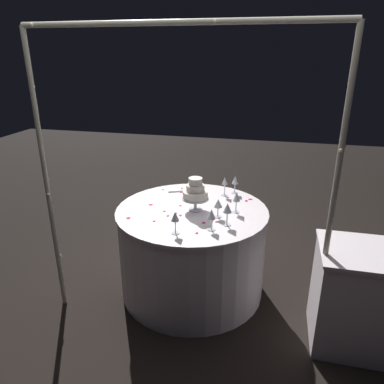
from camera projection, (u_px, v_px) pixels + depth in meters
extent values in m
plane|color=black|center=(192.00, 288.00, 3.22)|extent=(12.00, 12.00, 0.00)
cylinder|color=#B7B29E|center=(332.00, 209.00, 2.22)|extent=(0.04, 0.04, 2.12)
cylinder|color=#B7B29E|center=(47.00, 184.00, 2.65)|extent=(0.04, 0.04, 2.12)
cylinder|color=#B7B29E|center=(174.00, 22.00, 2.05)|extent=(1.99, 0.04, 0.04)
sphere|color=#F9EAB2|center=(344.00, 146.00, 2.08)|extent=(0.02, 0.02, 0.02)
sphere|color=#F9EAB2|center=(60.00, 257.00, 2.89)|extent=(0.02, 0.02, 0.02)
sphere|color=#F9EAB2|center=(320.00, 20.00, 1.89)|extent=(0.02, 0.02, 0.02)
sphere|color=#F9EAB2|center=(341.00, 150.00, 2.07)|extent=(0.02, 0.02, 0.02)
sphere|color=#F9EAB2|center=(33.00, 87.00, 2.40)|extent=(0.02, 0.02, 0.02)
sphere|color=#F9EAB2|center=(269.00, 21.00, 1.96)|extent=(0.02, 0.02, 0.02)
sphere|color=#F9EAB2|center=(315.00, 321.00, 2.53)|extent=(0.02, 0.02, 0.02)
sphere|color=#F9EAB2|center=(48.00, 194.00, 2.66)|extent=(0.02, 0.02, 0.02)
sphere|color=#F9EAB2|center=(215.00, 21.00, 1.99)|extent=(0.02, 0.02, 0.02)
sphere|color=#F9EAB2|center=(343.00, 130.00, 2.05)|extent=(0.02, 0.02, 0.02)
sphere|color=#F9EAB2|center=(60.00, 256.00, 2.87)|extent=(0.02, 0.02, 0.02)
sphere|color=#F9EAB2|center=(170.00, 23.00, 2.08)|extent=(0.02, 0.02, 0.02)
sphere|color=#F9EAB2|center=(351.00, 82.00, 1.97)|extent=(0.02, 0.02, 0.02)
sphere|color=#F9EAB2|center=(60.00, 276.00, 2.94)|extent=(0.02, 0.02, 0.02)
sphere|color=#F9EAB2|center=(118.00, 23.00, 2.13)|extent=(0.02, 0.02, 0.02)
sphere|color=#F9EAB2|center=(339.00, 168.00, 2.14)|extent=(0.02, 0.02, 0.02)
sphere|color=#F9EAB2|center=(58.00, 251.00, 2.87)|extent=(0.02, 0.02, 0.02)
sphere|color=#F9EAB2|center=(75.00, 24.00, 2.19)|extent=(0.02, 0.02, 0.02)
sphere|color=#F9EAB2|center=(322.00, 279.00, 2.39)|extent=(0.02, 0.02, 0.02)
sphere|color=#F9EAB2|center=(27.00, 51.00, 2.34)|extent=(0.02, 0.02, 0.02)
sphere|color=#F9EAB2|center=(32.00, 25.00, 2.24)|extent=(0.02, 0.02, 0.02)
sphere|color=#F9EAB2|center=(355.00, 53.00, 1.91)|extent=(0.02, 0.02, 0.02)
cylinder|color=white|center=(192.00, 251.00, 3.08)|extent=(1.22, 1.22, 0.74)
cylinder|color=white|center=(192.00, 210.00, 2.95)|extent=(1.24, 1.24, 0.02)
cube|color=white|center=(352.00, 298.00, 2.51)|extent=(0.50, 0.50, 0.72)
cube|color=white|center=(361.00, 252.00, 2.38)|extent=(0.52, 0.52, 0.02)
cylinder|color=silver|center=(195.00, 210.00, 2.93)|extent=(0.11, 0.11, 0.01)
cylinder|color=silver|center=(195.00, 204.00, 2.91)|extent=(0.02, 0.02, 0.09)
cylinder|color=silver|center=(195.00, 198.00, 2.89)|extent=(0.22, 0.22, 0.01)
cylinder|color=silver|center=(195.00, 194.00, 2.88)|extent=(0.20, 0.20, 0.06)
cylinder|color=silver|center=(195.00, 188.00, 2.86)|extent=(0.15, 0.15, 0.05)
cylinder|color=silver|center=(195.00, 181.00, 2.84)|extent=(0.11, 0.11, 0.06)
cylinder|color=silver|center=(235.00, 193.00, 3.28)|extent=(0.06, 0.06, 0.00)
cylinder|color=silver|center=(235.00, 188.00, 3.27)|extent=(0.01, 0.01, 0.09)
cone|color=silver|center=(235.00, 180.00, 3.24)|extent=(0.06, 0.06, 0.07)
cylinder|color=silver|center=(236.00, 212.00, 2.89)|extent=(0.06, 0.06, 0.00)
cylinder|color=silver|center=(236.00, 206.00, 2.87)|extent=(0.01, 0.01, 0.09)
cone|color=silver|center=(236.00, 197.00, 2.84)|extent=(0.06, 0.06, 0.07)
cylinder|color=silver|center=(224.00, 195.00, 3.23)|extent=(0.06, 0.06, 0.00)
cylinder|color=silver|center=(225.00, 190.00, 3.21)|extent=(0.01, 0.01, 0.10)
cone|color=silver|center=(225.00, 181.00, 3.18)|extent=(0.05, 0.05, 0.07)
cylinder|color=silver|center=(211.00, 229.00, 2.61)|extent=(0.06, 0.06, 0.00)
cylinder|color=silver|center=(211.00, 224.00, 2.59)|extent=(0.01, 0.01, 0.08)
cone|color=silver|center=(212.00, 214.00, 2.56)|extent=(0.06, 0.06, 0.07)
cylinder|color=silver|center=(218.00, 217.00, 2.81)|extent=(0.06, 0.06, 0.00)
cylinder|color=silver|center=(218.00, 212.00, 2.79)|extent=(0.01, 0.01, 0.08)
cone|color=silver|center=(218.00, 203.00, 2.77)|extent=(0.07, 0.07, 0.06)
cylinder|color=silver|center=(175.00, 233.00, 2.55)|extent=(0.06, 0.06, 0.00)
cylinder|color=silver|center=(175.00, 227.00, 2.53)|extent=(0.01, 0.01, 0.10)
cone|color=silver|center=(175.00, 216.00, 2.50)|extent=(0.06, 0.06, 0.07)
cylinder|color=silver|center=(227.00, 225.00, 2.68)|extent=(0.06, 0.06, 0.00)
cylinder|color=silver|center=(227.00, 218.00, 2.66)|extent=(0.01, 0.01, 0.10)
cone|color=silver|center=(227.00, 208.00, 2.63)|extent=(0.07, 0.07, 0.07)
cube|color=silver|center=(188.00, 191.00, 3.34)|extent=(0.21, 0.12, 0.01)
cube|color=white|center=(173.00, 191.00, 3.31)|extent=(0.09, 0.06, 0.01)
ellipsoid|color=#C61951|center=(181.00, 192.00, 3.29)|extent=(0.03, 0.03, 0.00)
ellipsoid|color=#C61951|center=(128.00, 218.00, 2.79)|extent=(0.03, 0.03, 0.00)
ellipsoid|color=#C61951|center=(176.00, 213.00, 2.87)|extent=(0.02, 0.03, 0.00)
ellipsoid|color=#C61951|center=(168.00, 216.00, 2.82)|extent=(0.03, 0.03, 0.00)
ellipsoid|color=#C61951|center=(204.00, 223.00, 2.71)|extent=(0.04, 0.05, 0.00)
ellipsoid|color=#C61951|center=(129.00, 218.00, 2.78)|extent=(0.03, 0.04, 0.00)
ellipsoid|color=#C61951|center=(228.00, 197.00, 3.19)|extent=(0.03, 0.03, 0.00)
ellipsoid|color=#C61951|center=(182.00, 188.00, 3.39)|extent=(0.03, 0.03, 0.00)
ellipsoid|color=#C61951|center=(154.00, 221.00, 2.73)|extent=(0.03, 0.03, 0.00)
ellipsoid|color=#C61951|center=(180.00, 206.00, 3.01)|extent=(0.04, 0.03, 0.00)
ellipsoid|color=#C61951|center=(197.00, 233.00, 2.55)|extent=(0.03, 0.03, 0.00)
ellipsoid|color=#C61951|center=(246.00, 201.00, 3.11)|extent=(0.03, 0.04, 0.00)
ellipsoid|color=#C61951|center=(164.00, 211.00, 2.90)|extent=(0.03, 0.03, 0.00)
ellipsoid|color=#C61951|center=(250.00, 199.00, 3.14)|extent=(0.05, 0.04, 0.00)
ellipsoid|color=#C61951|center=(151.00, 205.00, 3.03)|extent=(0.04, 0.03, 0.00)
ellipsoid|color=#C61951|center=(163.00, 190.00, 3.36)|extent=(0.03, 0.03, 0.00)
ellipsoid|color=#C61951|center=(216.00, 222.00, 2.72)|extent=(0.03, 0.04, 0.00)
ellipsoid|color=#C61951|center=(193.00, 191.00, 3.33)|extent=(0.03, 0.03, 0.00)
ellipsoid|color=#C61951|center=(180.00, 215.00, 2.83)|extent=(0.02, 0.03, 0.00)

